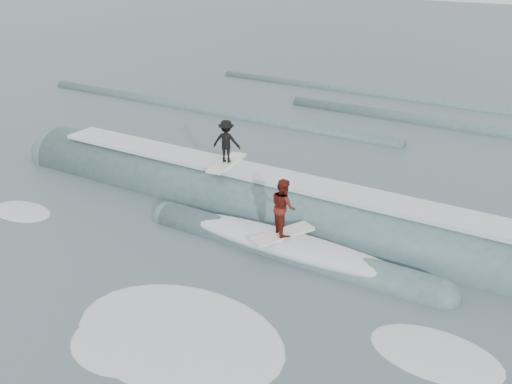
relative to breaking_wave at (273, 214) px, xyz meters
The scene contains 6 objects.
ground 5.00m from the breaking_wave, 92.23° to the right, with size 160.00×160.00×0.00m, color #3D4E59.
breaking_wave is the anchor object (origin of this frame).
surfer_black 2.87m from the breaking_wave, behind, with size 1.08×2.05×1.59m.
surfer_red 2.79m from the breaking_wave, 53.57° to the right, with size 1.35×2.04×1.80m.
whitewater 6.09m from the breaking_wave, 83.90° to the right, with size 16.61×5.19×0.10m.
far_swells 12.74m from the breaking_wave, 96.43° to the left, with size 36.51×8.65×0.80m.
Camera 1 is at (8.62, -10.00, 8.54)m, focal length 40.00 mm.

